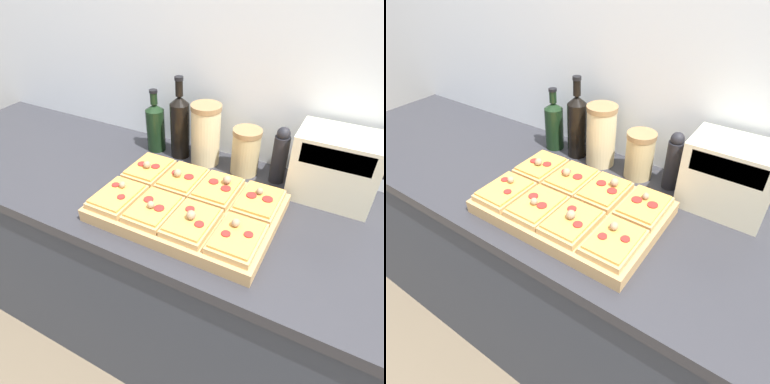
% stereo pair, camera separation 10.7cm
% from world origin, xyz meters
% --- Properties ---
extents(wall_back, '(6.00, 0.06, 2.50)m').
position_xyz_m(wall_back, '(0.00, 0.67, 1.25)').
color(wall_back, silver).
rests_on(wall_back, ground_plane).
extents(kitchen_counter, '(2.63, 0.67, 0.89)m').
position_xyz_m(kitchen_counter, '(0.00, 0.32, 0.45)').
color(kitchen_counter, '#333842').
rests_on(kitchen_counter, ground_plane).
extents(cutting_board, '(0.55, 0.38, 0.04)m').
position_xyz_m(cutting_board, '(-0.06, 0.23, 0.91)').
color(cutting_board, tan).
rests_on(cutting_board, kitchen_counter).
extents(pizza_slice_back_left, '(0.12, 0.17, 0.05)m').
position_xyz_m(pizza_slice_back_left, '(-0.26, 0.32, 0.95)').
color(pizza_slice_back_left, tan).
rests_on(pizza_slice_back_left, cutting_board).
extents(pizza_slice_back_midleft, '(0.12, 0.17, 0.05)m').
position_xyz_m(pizza_slice_back_midleft, '(-0.13, 0.32, 0.95)').
color(pizza_slice_back_midleft, tan).
rests_on(pizza_slice_back_midleft, cutting_board).
extents(pizza_slice_back_midright, '(0.12, 0.17, 0.06)m').
position_xyz_m(pizza_slice_back_midright, '(0.01, 0.33, 0.95)').
color(pizza_slice_back_midright, tan).
rests_on(pizza_slice_back_midright, cutting_board).
extents(pizza_slice_back_right, '(0.12, 0.17, 0.05)m').
position_xyz_m(pizza_slice_back_right, '(0.14, 0.32, 0.95)').
color(pizza_slice_back_right, tan).
rests_on(pizza_slice_back_right, cutting_board).
extents(pizza_slice_front_left, '(0.12, 0.17, 0.05)m').
position_xyz_m(pizza_slice_front_left, '(-0.26, 0.15, 0.95)').
color(pizza_slice_front_left, tan).
rests_on(pizza_slice_front_left, cutting_board).
extents(pizza_slice_front_midleft, '(0.12, 0.17, 0.05)m').
position_xyz_m(pizza_slice_front_midleft, '(-0.13, 0.14, 0.95)').
color(pizza_slice_front_midleft, tan).
rests_on(pizza_slice_front_midleft, cutting_board).
extents(pizza_slice_front_midright, '(0.12, 0.17, 0.06)m').
position_xyz_m(pizza_slice_front_midright, '(0.00, 0.15, 0.95)').
color(pizza_slice_front_midright, tan).
rests_on(pizza_slice_front_midright, cutting_board).
extents(pizza_slice_front_right, '(0.12, 0.17, 0.05)m').
position_xyz_m(pizza_slice_front_right, '(0.14, 0.15, 0.95)').
color(pizza_slice_front_right, tan).
rests_on(pizza_slice_front_right, cutting_board).
extents(olive_oil_bottle, '(0.07, 0.07, 0.25)m').
position_xyz_m(olive_oil_bottle, '(-0.37, 0.54, 0.99)').
color(olive_oil_bottle, black).
rests_on(olive_oil_bottle, kitchen_counter).
extents(wine_bottle, '(0.07, 0.07, 0.32)m').
position_xyz_m(wine_bottle, '(-0.26, 0.54, 1.02)').
color(wine_bottle, black).
rests_on(wine_bottle, kitchen_counter).
extents(grain_jar_tall, '(0.11, 0.11, 0.23)m').
position_xyz_m(grain_jar_tall, '(-0.15, 0.54, 1.01)').
color(grain_jar_tall, beige).
rests_on(grain_jar_tall, kitchen_counter).
extents(grain_jar_short, '(0.10, 0.10, 0.17)m').
position_xyz_m(grain_jar_short, '(0.01, 0.54, 0.98)').
color(grain_jar_short, tan).
rests_on(grain_jar_short, kitchen_counter).
extents(pepper_mill, '(0.05, 0.05, 0.21)m').
position_xyz_m(pepper_mill, '(0.13, 0.54, 0.99)').
color(pepper_mill, black).
rests_on(pepper_mill, kitchen_counter).
extents(toaster_oven, '(0.28, 0.17, 0.23)m').
position_xyz_m(toaster_oven, '(0.31, 0.53, 1.01)').
color(toaster_oven, beige).
rests_on(toaster_oven, kitchen_counter).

